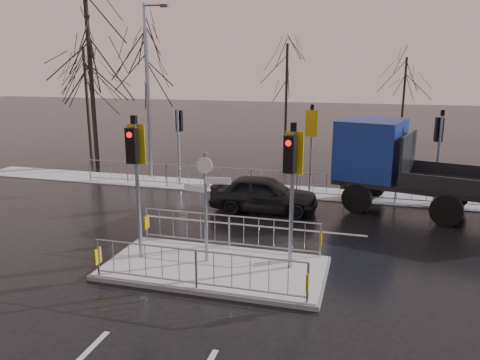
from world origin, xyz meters
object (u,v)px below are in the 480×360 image
(car_far_lane, at_px, (264,194))
(street_lamp_left, at_px, (149,86))
(flatbed_truck, at_px, (398,163))
(traffic_island, at_px, (214,257))

(car_far_lane, bearing_deg, street_lamp_left, 56.55)
(flatbed_truck, xyz_separation_m, street_lamp_left, (-11.38, 2.31, 2.67))
(car_far_lane, xyz_separation_m, street_lamp_left, (-6.55, 3.97, 3.80))
(car_far_lane, relative_size, flatbed_truck, 0.52)
(flatbed_truck, relative_size, street_lamp_left, 0.95)
(car_far_lane, distance_m, street_lamp_left, 8.55)
(traffic_island, relative_size, car_far_lane, 1.47)
(car_far_lane, bearing_deg, traffic_island, 176.37)
(traffic_island, bearing_deg, car_far_lane, 88.62)
(flatbed_truck, distance_m, street_lamp_left, 11.92)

